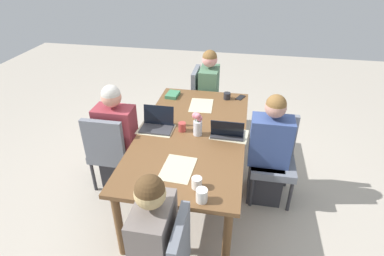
# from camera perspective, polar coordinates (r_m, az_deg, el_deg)

# --- Properties ---
(ground_plane) EXTENTS (10.00, 10.00, 0.00)m
(ground_plane) POSITION_cam_1_polar(r_m,az_deg,el_deg) (3.55, -0.00, -10.97)
(ground_plane) COLOR #B2A899
(dining_table) EXTENTS (2.02, 1.06, 0.74)m
(dining_table) POSITION_cam_1_polar(r_m,az_deg,el_deg) (3.14, -0.00, -1.89)
(dining_table) COLOR brown
(dining_table) RESTS_ON ground_plane
(person_head_left_left_near) EXTENTS (0.40, 0.36, 1.19)m
(person_head_left_left_near) POSITION_cam_1_polar(r_m,az_deg,el_deg) (2.34, -6.74, -21.62)
(person_head_left_left_near) COLOR #2D2D33
(person_head_left_left_near) RESTS_ON ground_plane
(chair_near_left_mid) EXTENTS (0.44, 0.44, 0.90)m
(chair_near_left_mid) POSITION_cam_1_polar(r_m,az_deg,el_deg) (3.32, 14.77, -4.61)
(chair_near_left_mid) COLOR slate
(chair_near_left_mid) RESTS_ON ground_plane
(person_near_left_mid) EXTENTS (0.36, 0.40, 1.19)m
(person_near_left_mid) POSITION_cam_1_polar(r_m,az_deg,el_deg) (3.23, 13.83, -4.89)
(person_near_left_mid) COLOR #2D2D33
(person_near_left_mid) RESTS_ON ground_plane
(chair_head_right_left_far) EXTENTS (0.44, 0.44, 0.90)m
(chair_head_right_left_far) POSITION_cam_1_polar(r_m,az_deg,el_deg) (4.38, 2.16, 5.69)
(chair_head_right_left_far) COLOR slate
(chair_head_right_left_far) RESTS_ON ground_plane
(person_head_right_left_far) EXTENTS (0.40, 0.36, 1.19)m
(person_head_right_left_far) POSITION_cam_1_polar(r_m,az_deg,el_deg) (4.31, 3.04, 5.60)
(person_head_right_left_far) COLOR #2D2D33
(person_head_right_left_far) RESTS_ON ground_plane
(chair_far_right_near) EXTENTS (0.44, 0.44, 0.90)m
(chair_far_right_near) POSITION_cam_1_polar(r_m,az_deg,el_deg) (3.39, -14.79, -3.70)
(chair_far_right_near) COLOR slate
(chair_far_right_near) RESTS_ON ground_plane
(person_far_right_near) EXTENTS (0.36, 0.40, 1.19)m
(person_far_right_near) POSITION_cam_1_polar(r_m,az_deg,el_deg) (3.41, -13.44, -2.74)
(person_far_right_near) COLOR #2D2D33
(person_far_right_near) RESTS_ON ground_plane
(flower_vase) EXTENTS (0.09, 0.10, 0.25)m
(flower_vase) POSITION_cam_1_polar(r_m,az_deg,el_deg) (3.00, 1.02, 0.95)
(flower_vase) COLOR silver
(flower_vase) RESTS_ON dining_table
(placemat_head_left_left_near) EXTENTS (0.37, 0.28, 0.00)m
(placemat_head_left_left_near) POSITION_cam_1_polar(r_m,az_deg,el_deg) (2.63, -2.63, -7.46)
(placemat_head_left_left_near) COLOR beige
(placemat_head_left_left_near) RESTS_ON dining_table
(placemat_near_left_mid) EXTENTS (0.29, 0.38, 0.00)m
(placemat_near_left_mid) POSITION_cam_1_polar(r_m,az_deg,el_deg) (3.08, 6.86, -1.22)
(placemat_near_left_mid) COLOR beige
(placemat_near_left_mid) RESTS_ON dining_table
(placemat_head_right_left_far) EXTENTS (0.37, 0.28, 0.00)m
(placemat_head_right_left_far) POSITION_cam_1_polar(r_m,az_deg,el_deg) (3.62, 1.70, 4.17)
(placemat_head_right_left_far) COLOR beige
(placemat_head_right_left_far) RESTS_ON dining_table
(placemat_far_right_near) EXTENTS (0.27, 0.37, 0.00)m
(placemat_far_right_near) POSITION_cam_1_polar(r_m,az_deg,el_deg) (3.17, -6.64, -0.22)
(placemat_far_right_near) COLOR beige
(placemat_far_right_near) RESTS_ON dining_table
(laptop_near_left_mid) EXTENTS (0.22, 0.32, 0.21)m
(laptop_near_left_mid) POSITION_cam_1_polar(r_m,az_deg,el_deg) (3.04, 6.50, -0.78)
(laptop_near_left_mid) COLOR #38383D
(laptop_near_left_mid) RESTS_ON dining_table
(laptop_far_right_near) EXTENTS (0.22, 0.32, 0.21)m
(laptop_far_right_near) POSITION_cam_1_polar(r_m,az_deg,el_deg) (3.17, -6.38, 0.69)
(laptop_far_right_near) COLOR #38383D
(laptop_far_right_near) RESTS_ON dining_table
(coffee_mug_near_left) EXTENTS (0.08, 0.08, 0.09)m
(coffee_mug_near_left) POSITION_cam_1_polar(r_m,az_deg,el_deg) (2.42, 0.88, -10.04)
(coffee_mug_near_left) COLOR white
(coffee_mug_near_left) RESTS_ON dining_table
(coffee_mug_near_right) EXTENTS (0.08, 0.08, 0.08)m
(coffee_mug_near_right) POSITION_cam_1_polar(r_m,az_deg,el_deg) (3.78, 6.45, 5.88)
(coffee_mug_near_right) COLOR #232328
(coffee_mug_near_right) RESTS_ON dining_table
(coffee_mug_centre_left) EXTENTS (0.08, 0.08, 0.09)m
(coffee_mug_centre_left) POSITION_cam_1_polar(r_m,az_deg,el_deg) (3.11, -1.83, 0.22)
(coffee_mug_centre_left) COLOR #AD3D38
(coffee_mug_centre_left) RESTS_ON dining_table
(coffee_mug_centre_right) EXTENTS (0.09, 0.09, 0.11)m
(coffee_mug_centre_right) POSITION_cam_1_polar(r_m,az_deg,el_deg) (2.31, 1.80, -12.27)
(coffee_mug_centre_right) COLOR white
(coffee_mug_centre_right) RESTS_ON dining_table
(book_red_cover) EXTENTS (0.21, 0.16, 0.04)m
(book_red_cover) POSITION_cam_1_polar(r_m,az_deg,el_deg) (3.84, -3.57, 6.13)
(book_red_cover) COLOR #3D7F56
(book_red_cover) RESTS_ON dining_table
(phone_black) EXTENTS (0.17, 0.13, 0.01)m
(phone_black) POSITION_cam_1_polar(r_m,az_deg,el_deg) (3.85, 8.89, 5.56)
(phone_black) COLOR black
(phone_black) RESTS_ON dining_table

